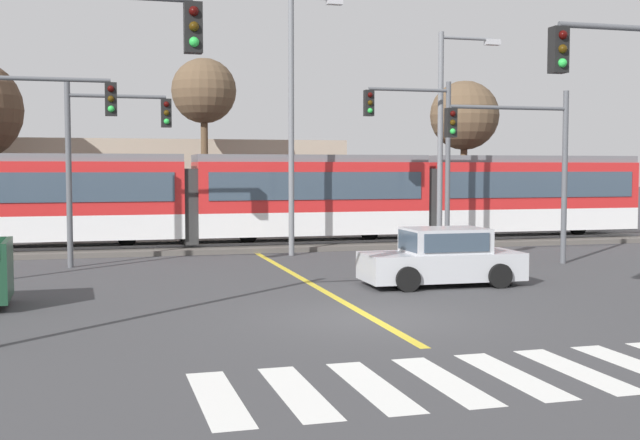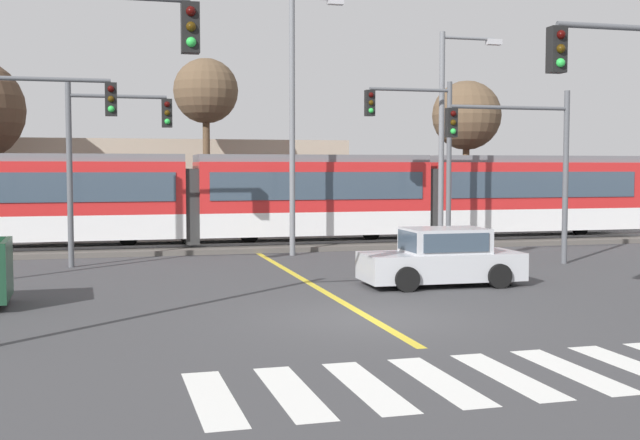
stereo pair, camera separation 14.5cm
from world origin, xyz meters
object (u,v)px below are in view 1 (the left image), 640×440
object	(u,v)px
sedan_crossing	(442,259)
street_lamp_east	(447,127)
traffic_light_far_right	(421,140)
traffic_light_near_left	(59,97)
bare_tree_east	(464,116)
traffic_light_mid_left	(12,136)
street_lamp_centre	(296,109)
traffic_light_mid_right	(523,150)
light_rail_tram	(310,195)
bare_tree_west	(204,93)
traffic_light_far_left	(105,146)

from	to	relation	value
sedan_crossing	street_lamp_east	world-z (taller)	street_lamp_east
traffic_light_far_right	traffic_light_near_left	bearing A→B (deg)	-133.84
traffic_light_near_left	bare_tree_east	xyz separation A→B (m)	(17.15, 20.36, 1.21)
traffic_light_far_right	street_lamp_east	xyz separation A→B (m)	(1.20, 0.49, 0.52)
sedan_crossing	traffic_light_mid_left	distance (m)	11.82
traffic_light_near_left	street_lamp_centre	bearing A→B (deg)	60.83
sedan_crossing	traffic_light_mid_right	distance (m)	6.25
traffic_light_mid_right	traffic_light_near_left	xyz separation A→B (m)	(-13.57, -8.35, 0.66)
sedan_crossing	bare_tree_east	xyz separation A→B (m)	(7.85, 15.49, 4.84)
traffic_light_mid_left	traffic_light_mid_right	world-z (taller)	traffic_light_mid_left
light_rail_tram	traffic_light_mid_right	xyz separation A→B (m)	(5.08, -7.53, 1.62)
traffic_light_near_left	street_lamp_centre	xyz separation A→B (m)	(7.24, 12.97, 0.86)
sedan_crossing	bare_tree_west	distance (m)	18.16
street_lamp_centre	bare_tree_east	distance (m)	12.38
traffic_light_far_left	traffic_light_far_right	size ratio (longest dim) A/B	0.94
traffic_light_near_left	bare_tree_west	bearing A→B (deg)	76.83
traffic_light_far_left	traffic_light_far_right	xyz separation A→B (m)	(10.87, 0.70, 0.29)
sedan_crossing	traffic_light_far_left	size ratio (longest dim) A/B	0.73
traffic_light_near_left	traffic_light_far_right	size ratio (longest dim) A/B	1.08
light_rail_tram	traffic_light_far_left	bearing A→B (deg)	-149.93
traffic_light_mid_right	street_lamp_east	size ratio (longest dim) A/B	0.70
light_rail_tram	sedan_crossing	world-z (taller)	light_rail_tram
traffic_light_mid_left	street_lamp_centre	distance (m)	10.22
traffic_light_near_left	traffic_light_mid_left	bearing A→B (deg)	101.40
traffic_light_mid_left	street_lamp_centre	bearing A→B (deg)	29.20
street_lamp_centre	bare_tree_west	distance (m)	8.96
light_rail_tram	bare_tree_west	distance (m)	7.98
traffic_light_mid_left	traffic_light_far_left	xyz separation A→B (m)	(2.35, 3.37, -0.14)
traffic_light_far_right	bare_tree_east	size ratio (longest dim) A/B	0.86
light_rail_tram	traffic_light_far_right	world-z (taller)	traffic_light_far_right
street_lamp_centre	light_rail_tram	bearing A→B (deg)	66.65
bare_tree_west	street_lamp_centre	bearing A→B (deg)	-75.68
light_rail_tram	traffic_light_far_right	bearing A→B (deg)	-50.69
bare_tree_west	bare_tree_east	xyz separation A→B (m)	(12.11, -1.20, -0.93)
traffic_light_far_right	bare_tree_east	distance (m)	10.07
traffic_light_far_left	street_lamp_centre	distance (m)	6.84
traffic_light_mid_left	traffic_light_far_right	world-z (taller)	traffic_light_far_right
street_lamp_east	bare_tree_east	distance (m)	8.97
traffic_light_mid_left	sedan_crossing	bearing A→B (deg)	-16.07
traffic_light_mid_right	traffic_light_far_right	distance (m)	4.24
sedan_crossing	street_lamp_centre	distance (m)	9.48
traffic_light_mid_left	bare_tree_east	size ratio (longest dim) A/B	0.82
light_rail_tram	street_lamp_east	bearing A→B (deg)	-37.53
traffic_light_mid_left	bare_tree_west	size ratio (longest dim) A/B	0.74
traffic_light_mid_left	bare_tree_west	bearing A→B (deg)	63.81
traffic_light_mid_left	traffic_light_far_right	bearing A→B (deg)	17.09
traffic_light_mid_left	bare_tree_west	distance (m)	15.30
street_lamp_east	bare_tree_west	world-z (taller)	street_lamp_east
traffic_light_mid_left	bare_tree_east	bearing A→B (deg)	33.33
traffic_light_mid_right	traffic_light_far_left	bearing A→B (deg)	166.72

